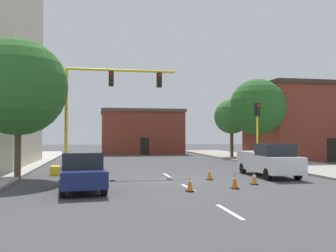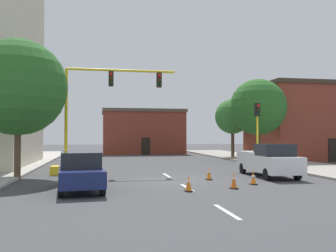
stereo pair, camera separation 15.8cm
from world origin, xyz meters
The scene contains 18 objects.
ground_plane centered at (0.00, 0.00, 0.00)m, with size 160.00×160.00×0.00m, color #424244.
sidewalk_right centered at (11.57, 8.00, 0.07)m, with size 6.00×56.00×0.14m, color #9E998E.
lane_stripe_seg_1 centered at (0.00, -8.50, 0.00)m, with size 0.16×2.40×0.01m, color silver.
lane_stripe_seg_2 centered at (0.00, -3.00, 0.00)m, with size 0.16×2.40×0.01m, color silver.
lane_stripe_seg_3 centered at (0.00, 2.50, 0.00)m, with size 0.16×2.40×0.01m, color silver.
building_brick_center centered at (1.63, 30.89, 2.98)m, with size 10.98×9.23×5.94m.
building_row_right centered at (17.35, 15.12, 3.87)m, with size 11.09×8.97×7.71m.
traffic_signal_gantry centered at (-5.26, 4.11, 2.18)m, with size 7.96×1.20×6.83m.
traffic_light_pole_right centered at (7.01, 4.61, 3.53)m, with size 0.32×0.47×4.80m.
tree_left_near centered at (-8.70, 2.09, 5.23)m, with size 5.52×5.52×8.00m.
tree_right_far centered at (10.26, 18.31, 4.55)m, with size 3.85×3.85×6.49m.
tree_right_mid centered at (9.66, 10.36, 4.98)m, with size 4.97×4.97×7.48m.
pickup_truck_white centered at (5.89, 0.60, 0.97)m, with size 2.12×5.44×1.99m.
sedan_navy_near_left centered at (-4.93, -3.06, 0.89)m, with size 2.27×4.66×1.74m.
traffic_cone_roadside_a centered at (3.55, -2.51, 0.32)m, with size 0.36×0.36×0.64m.
traffic_cone_roadside_b centered at (-0.21, -4.13, 0.35)m, with size 0.36×0.36×0.70m.
traffic_cone_roadside_c centered at (1.91, -0.23, 0.35)m, with size 0.36×0.36×0.71m.
traffic_cone_roadside_d centered at (2.07, -3.69, 0.37)m, with size 0.36×0.36×0.76m.
Camera 2 is at (-4.06, -19.91, 2.49)m, focal length 39.05 mm.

